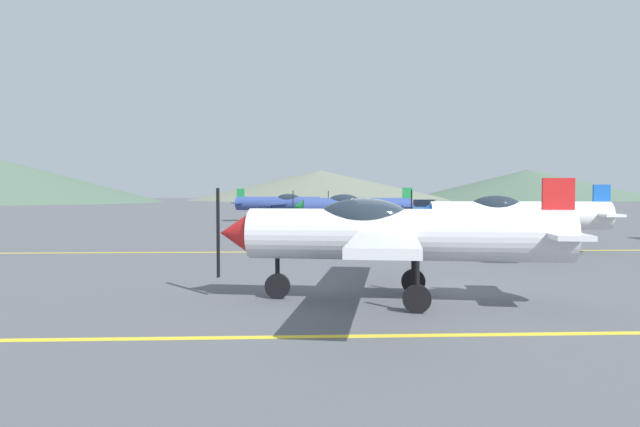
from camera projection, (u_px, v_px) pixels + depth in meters
name	position (u px, v px, depth m)	size (l,w,h in m)	color
ground_plane	(406.00, 292.00, 12.35)	(400.00, 400.00, 0.00)	#54565B
apron_line_near	(454.00, 335.00, 8.63)	(80.00, 0.16, 0.01)	yellow
apron_line_far	(360.00, 251.00, 20.82)	(80.00, 0.16, 0.01)	yellow
airplane_near	(392.00, 233.00, 11.25)	(7.19, 8.23, 2.46)	silver
airplane_mid	(511.00, 214.00, 20.39)	(7.17, 8.24, 2.46)	white
airplane_far	(353.00, 206.00, 33.26)	(7.18, 8.24, 2.46)	#33478C
airplane_back	(281.00, 203.00, 42.06)	(7.20, 8.18, 2.46)	#33478C
car_sedan	(425.00, 209.00, 44.46)	(2.98, 4.64, 1.62)	#3372BF
hill_left	(2.00, 181.00, 120.44)	(66.82, 66.82, 9.03)	#4C6651
hill_centerleft	(320.00, 185.00, 160.13)	(74.13, 74.13, 8.34)	slate
hill_centerright	(528.00, 185.00, 167.19)	(71.89, 71.89, 8.89)	#4C6651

